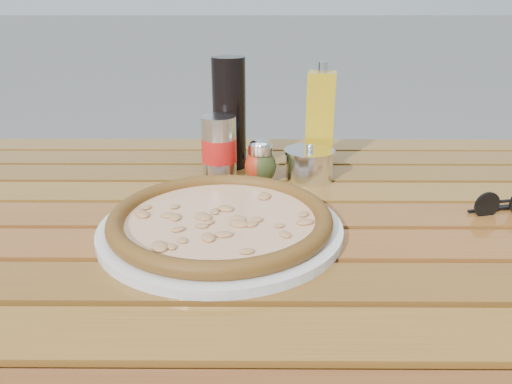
{
  "coord_description": "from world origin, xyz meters",
  "views": [
    {
      "loc": [
        0.0,
        -0.74,
        1.08
      ],
      "look_at": [
        0.0,
        0.02,
        0.78
      ],
      "focal_mm": 35.0,
      "sensor_mm": 36.0,
      "label": 1
    }
  ],
  "objects_px": {
    "dark_bottle": "(229,114)",
    "parmesan_tin": "(309,164)",
    "pepper_shaker": "(259,162)",
    "olive_oil_cruet": "(320,119)",
    "plate": "(221,228)",
    "oregano_shaker": "(262,162)",
    "table": "(256,255)",
    "pizza": "(221,219)",
    "soda_can": "(219,148)",
    "sunglasses": "(503,204)"
  },
  "relations": [
    {
      "from": "pizza",
      "to": "soda_can",
      "type": "height_order",
      "value": "soda_can"
    },
    {
      "from": "dark_bottle",
      "to": "olive_oil_cruet",
      "type": "distance_m",
      "value": 0.18
    },
    {
      "from": "plate",
      "to": "sunglasses",
      "type": "distance_m",
      "value": 0.46
    },
    {
      "from": "dark_bottle",
      "to": "sunglasses",
      "type": "height_order",
      "value": "dark_bottle"
    },
    {
      "from": "parmesan_tin",
      "to": "sunglasses",
      "type": "height_order",
      "value": "parmesan_tin"
    },
    {
      "from": "parmesan_tin",
      "to": "table",
      "type": "bearing_deg",
      "value": -121.58
    },
    {
      "from": "soda_can",
      "to": "olive_oil_cruet",
      "type": "distance_m",
      "value": 0.22
    },
    {
      "from": "parmesan_tin",
      "to": "olive_oil_cruet",
      "type": "bearing_deg",
      "value": 72.37
    },
    {
      "from": "plate",
      "to": "olive_oil_cruet",
      "type": "height_order",
      "value": "olive_oil_cruet"
    },
    {
      "from": "dark_bottle",
      "to": "soda_can",
      "type": "distance_m",
      "value": 0.09
    },
    {
      "from": "table",
      "to": "soda_can",
      "type": "bearing_deg",
      "value": 112.08
    },
    {
      "from": "pizza",
      "to": "parmesan_tin",
      "type": "relative_size",
      "value": 4.05
    },
    {
      "from": "pepper_shaker",
      "to": "olive_oil_cruet",
      "type": "relative_size",
      "value": 0.39
    },
    {
      "from": "pepper_shaker",
      "to": "dark_bottle",
      "type": "relative_size",
      "value": 0.37
    },
    {
      "from": "sunglasses",
      "to": "dark_bottle",
      "type": "bearing_deg",
      "value": 139.59
    },
    {
      "from": "table",
      "to": "dark_bottle",
      "type": "height_order",
      "value": "dark_bottle"
    },
    {
      "from": "table",
      "to": "oregano_shaker",
      "type": "relative_size",
      "value": 17.07
    },
    {
      "from": "pepper_shaker",
      "to": "oregano_shaker",
      "type": "height_order",
      "value": "same"
    },
    {
      "from": "pizza",
      "to": "oregano_shaker",
      "type": "distance_m",
      "value": 0.23
    },
    {
      "from": "sunglasses",
      "to": "pizza",
      "type": "bearing_deg",
      "value": 176.46
    },
    {
      "from": "pizza",
      "to": "oregano_shaker",
      "type": "xyz_separation_m",
      "value": [
        0.06,
        0.22,
        0.02
      ]
    },
    {
      "from": "olive_oil_cruet",
      "to": "parmesan_tin",
      "type": "height_order",
      "value": "olive_oil_cruet"
    },
    {
      "from": "plate",
      "to": "pizza",
      "type": "height_order",
      "value": "pizza"
    },
    {
      "from": "table",
      "to": "pizza",
      "type": "distance_m",
      "value": 0.13
    },
    {
      "from": "plate",
      "to": "pepper_shaker",
      "type": "relative_size",
      "value": 4.39
    },
    {
      "from": "plate",
      "to": "dark_bottle",
      "type": "distance_m",
      "value": 0.33
    },
    {
      "from": "dark_bottle",
      "to": "pepper_shaker",
      "type": "bearing_deg",
      "value": -55.84
    },
    {
      "from": "pizza",
      "to": "soda_can",
      "type": "relative_size",
      "value": 3.63
    },
    {
      "from": "pizza",
      "to": "sunglasses",
      "type": "height_order",
      "value": "sunglasses"
    },
    {
      "from": "dark_bottle",
      "to": "soda_can",
      "type": "relative_size",
      "value": 1.83
    },
    {
      "from": "table",
      "to": "pepper_shaker",
      "type": "height_order",
      "value": "pepper_shaker"
    },
    {
      "from": "dark_bottle",
      "to": "parmesan_tin",
      "type": "relative_size",
      "value": 2.05
    },
    {
      "from": "table",
      "to": "plate",
      "type": "xyz_separation_m",
      "value": [
        -0.05,
        -0.07,
        0.08
      ]
    },
    {
      "from": "plate",
      "to": "olive_oil_cruet",
      "type": "xyz_separation_m",
      "value": [
        0.18,
        0.32,
        0.09
      ]
    },
    {
      "from": "oregano_shaker",
      "to": "olive_oil_cruet",
      "type": "bearing_deg",
      "value": 40.05
    },
    {
      "from": "sunglasses",
      "to": "plate",
      "type": "bearing_deg",
      "value": 176.46
    },
    {
      "from": "olive_oil_cruet",
      "to": "parmesan_tin",
      "type": "distance_m",
      "value": 0.11
    },
    {
      "from": "oregano_shaker",
      "to": "pepper_shaker",
      "type": "bearing_deg",
      "value": 164.75
    },
    {
      "from": "dark_bottle",
      "to": "olive_oil_cruet",
      "type": "bearing_deg",
      "value": 3.13
    },
    {
      "from": "sunglasses",
      "to": "soda_can",
      "type": "bearing_deg",
      "value": 147.25
    },
    {
      "from": "parmesan_tin",
      "to": "dark_bottle",
      "type": "bearing_deg",
      "value": 152.85
    },
    {
      "from": "pizza",
      "to": "dark_bottle",
      "type": "bearing_deg",
      "value": 90.53
    },
    {
      "from": "dark_bottle",
      "to": "soda_can",
      "type": "height_order",
      "value": "dark_bottle"
    },
    {
      "from": "dark_bottle",
      "to": "soda_can",
      "type": "xyz_separation_m",
      "value": [
        -0.02,
        -0.07,
        -0.05
      ]
    },
    {
      "from": "dark_bottle",
      "to": "olive_oil_cruet",
      "type": "relative_size",
      "value": 1.05
    },
    {
      "from": "oregano_shaker",
      "to": "dark_bottle",
      "type": "height_order",
      "value": "dark_bottle"
    },
    {
      "from": "soda_can",
      "to": "parmesan_tin",
      "type": "distance_m",
      "value": 0.17
    },
    {
      "from": "table",
      "to": "pizza",
      "type": "height_order",
      "value": "pizza"
    },
    {
      "from": "plate",
      "to": "oregano_shaker",
      "type": "bearing_deg",
      "value": 74.33
    },
    {
      "from": "pepper_shaker",
      "to": "pizza",
      "type": "bearing_deg",
      "value": -104.25
    }
  ]
}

